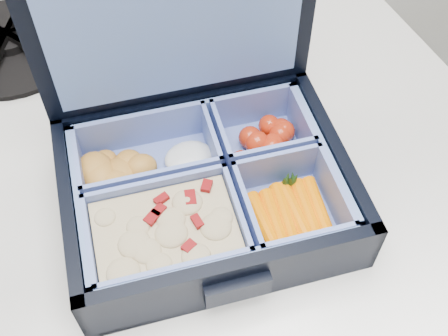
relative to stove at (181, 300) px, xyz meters
name	(u,v)px	position (x,y,z in m)	size (l,w,h in m)	color
stove	(181,300)	(0.00, 0.00, 0.00)	(0.62, 0.62, 0.93)	silver
bento_box	(206,190)	(0.01, -0.13, 0.49)	(0.23, 0.18, 0.06)	black
burner_grate	(226,6)	(0.13, 0.11, 0.48)	(0.17, 0.17, 0.02)	black
burner_grate_rear	(9,41)	(-0.11, 0.15, 0.48)	(0.17, 0.17, 0.02)	black
fork	(253,77)	(0.11, 0.00, 0.47)	(0.02, 0.17, 0.01)	silver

